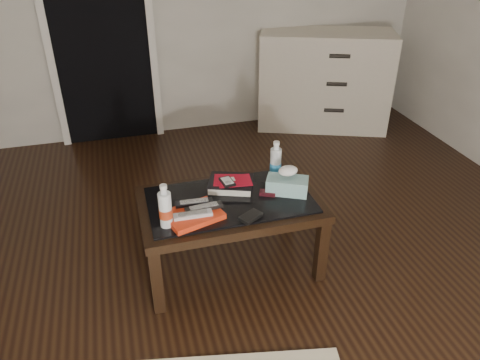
% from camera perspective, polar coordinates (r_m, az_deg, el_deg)
% --- Properties ---
extents(ground, '(5.00, 5.00, 0.00)m').
position_cam_1_polar(ground, '(2.53, -2.77, -17.21)').
color(ground, black).
rests_on(ground, ground).
extents(doorway, '(0.90, 0.08, 2.07)m').
position_cam_1_polar(doorway, '(4.22, -16.86, 17.68)').
color(doorway, black).
rests_on(doorway, ground).
extents(coffee_table, '(1.00, 0.60, 0.46)m').
position_cam_1_polar(coffee_table, '(2.63, -1.23, -3.52)').
color(coffee_table, black).
rests_on(coffee_table, ground).
extents(dresser, '(1.30, 0.90, 0.90)m').
position_cam_1_polar(dresser, '(4.57, 10.19, 11.88)').
color(dresser, beige).
rests_on(dresser, ground).
extents(magazines, '(0.33, 0.28, 0.03)m').
position_cam_1_polar(magazines, '(2.45, -5.72, -4.27)').
color(magazines, red).
rests_on(magazines, coffee_table).
extents(remote_silver, '(0.20, 0.05, 0.02)m').
position_cam_1_polar(remote_silver, '(2.41, -5.77, -4.20)').
color(remote_silver, silver).
rests_on(remote_silver, magazines).
extents(remote_black_front, '(0.20, 0.07, 0.02)m').
position_cam_1_polar(remote_black_front, '(2.46, -4.42, -3.34)').
color(remote_black_front, black).
rests_on(remote_black_front, magazines).
extents(remote_black_back, '(0.20, 0.06, 0.02)m').
position_cam_1_polar(remote_black_back, '(2.51, -5.61, -2.73)').
color(remote_black_back, black).
rests_on(remote_black_back, magazines).
extents(textbook, '(0.30, 0.28, 0.05)m').
position_cam_1_polar(textbook, '(2.69, -1.13, -0.46)').
color(textbook, black).
rests_on(textbook, coffee_table).
extents(dvd_mailers, '(0.22, 0.18, 0.01)m').
position_cam_1_polar(dvd_mailers, '(2.68, -1.17, 0.03)').
color(dvd_mailers, '#B00B20').
rests_on(dvd_mailers, textbook).
extents(ipod, '(0.08, 0.11, 0.02)m').
position_cam_1_polar(ipod, '(2.64, -1.58, -0.19)').
color(ipod, black).
rests_on(ipod, dvd_mailers).
extents(flip_phone, '(0.10, 0.08, 0.02)m').
position_cam_1_polar(flip_phone, '(2.63, 3.37, -1.59)').
color(flip_phone, black).
rests_on(flip_phone, coffee_table).
extents(wallet, '(0.14, 0.12, 0.02)m').
position_cam_1_polar(wallet, '(2.44, 1.32, -4.47)').
color(wallet, black).
rests_on(wallet, coffee_table).
extents(water_bottle_left, '(0.08, 0.08, 0.24)m').
position_cam_1_polar(water_bottle_left, '(2.36, -9.12, -3.11)').
color(water_bottle_left, white).
rests_on(water_bottle_left, coffee_table).
extents(water_bottle_right, '(0.08, 0.08, 0.24)m').
position_cam_1_polar(water_bottle_right, '(2.75, 4.38, 2.45)').
color(water_bottle_right, silver).
rests_on(water_bottle_right, coffee_table).
extents(tissue_box, '(0.26, 0.21, 0.09)m').
position_cam_1_polar(tissue_box, '(2.65, 5.77, -0.65)').
color(tissue_box, teal).
rests_on(tissue_box, coffee_table).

